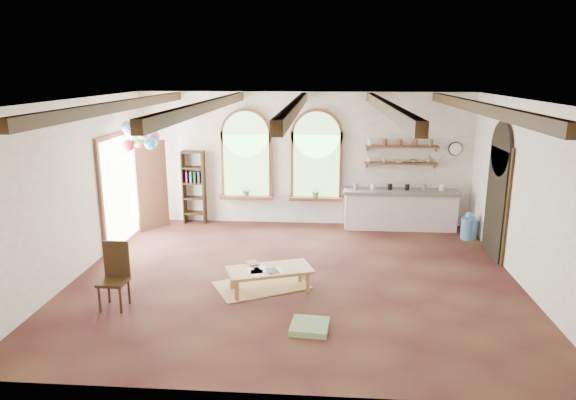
# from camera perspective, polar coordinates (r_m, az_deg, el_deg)

# --- Properties ---
(floor) EXTENTS (8.00, 8.00, 0.00)m
(floor) POSITION_cam_1_polar(r_m,az_deg,el_deg) (9.52, 0.80, -8.60)
(floor) COLOR brown
(floor) RESTS_ON ground
(ceiling_beams) EXTENTS (6.20, 6.80, 0.18)m
(ceiling_beams) POSITION_cam_1_polar(r_m,az_deg,el_deg) (8.79, 0.87, 10.36)
(ceiling_beams) COLOR #352411
(ceiling_beams) RESTS_ON ceiling
(window_left) EXTENTS (1.30, 0.28, 2.20)m
(window_left) POSITION_cam_1_polar(r_m,az_deg,el_deg) (12.50, -4.65, 4.72)
(window_left) COLOR brown
(window_left) RESTS_ON floor
(window_right) EXTENTS (1.30, 0.28, 2.20)m
(window_right) POSITION_cam_1_polar(r_m,az_deg,el_deg) (12.36, 3.19, 4.63)
(window_right) COLOR brown
(window_right) RESTS_ON floor
(left_doorway) EXTENTS (0.10, 1.90, 2.50)m
(left_doorway) POSITION_cam_1_polar(r_m,az_deg,el_deg) (11.74, -18.23, 1.01)
(left_doorway) COLOR brown
(left_doorway) RESTS_ON floor
(right_doorway) EXTENTS (0.10, 1.30, 2.40)m
(right_doorway) POSITION_cam_1_polar(r_m,az_deg,el_deg) (11.12, 22.10, -0.31)
(right_doorway) COLOR black
(right_doorway) RESTS_ON floor
(kitchen_counter) EXTENTS (2.68, 0.62, 0.94)m
(kitchen_counter) POSITION_cam_1_polar(r_m,az_deg,el_deg) (12.51, 12.30, -0.99)
(kitchen_counter) COLOR silver
(kitchen_counter) RESTS_ON floor
(wall_shelf_lower) EXTENTS (1.70, 0.24, 0.04)m
(wall_shelf_lower) POSITION_cam_1_polar(r_m,az_deg,el_deg) (12.45, 12.45, 4.00)
(wall_shelf_lower) COLOR brown
(wall_shelf_lower) RESTS_ON wall_back
(wall_shelf_upper) EXTENTS (1.70, 0.24, 0.04)m
(wall_shelf_upper) POSITION_cam_1_polar(r_m,az_deg,el_deg) (12.39, 12.55, 5.82)
(wall_shelf_upper) COLOR brown
(wall_shelf_upper) RESTS_ON wall_back
(wall_clock) EXTENTS (0.32, 0.04, 0.32)m
(wall_clock) POSITION_cam_1_polar(r_m,az_deg,el_deg) (12.70, 18.10, 5.43)
(wall_clock) COLOR black
(wall_clock) RESTS_ON wall_back
(bookshelf) EXTENTS (0.53, 0.32, 1.80)m
(bookshelf) POSITION_cam_1_polar(r_m,az_deg,el_deg) (12.81, -10.41, 1.42)
(bookshelf) COLOR #352411
(bookshelf) RESTS_ON floor
(coffee_table) EXTENTS (1.56, 1.10, 0.41)m
(coffee_table) POSITION_cam_1_polar(r_m,az_deg,el_deg) (8.85, -2.05, -7.91)
(coffee_table) COLOR tan
(coffee_table) RESTS_ON floor
(side_chair) EXTENTS (0.43, 0.43, 1.06)m
(side_chair) POSITION_cam_1_polar(r_m,az_deg,el_deg) (8.74, -18.71, -9.37)
(side_chair) COLOR #352411
(side_chair) RESTS_ON floor
(floor_mat) EXTENTS (1.82, 1.57, 0.02)m
(floor_mat) POSITION_cam_1_polar(r_m,az_deg,el_deg) (9.19, -2.95, -9.44)
(floor_mat) COLOR tan
(floor_mat) RESTS_ON floor
(floor_cushion) EXTENTS (0.60, 0.60, 0.09)m
(floor_cushion) POSITION_cam_1_polar(r_m,az_deg,el_deg) (7.75, 2.43, -13.86)
(floor_cushion) COLOR gray
(floor_cushion) RESTS_ON floor
(water_jug_a) EXTENTS (0.32, 0.32, 0.63)m
(water_jug_a) POSITION_cam_1_polar(r_m,az_deg,el_deg) (12.20, 19.40, -2.89)
(water_jug_a) COLOR #5786BA
(water_jug_a) RESTS_ON floor
(water_jug_b) EXTENTS (0.29, 0.29, 0.56)m
(water_jug_b) POSITION_cam_1_polar(r_m,az_deg,el_deg) (12.30, 19.67, -2.91)
(water_jug_b) COLOR #5786BA
(water_jug_b) RESTS_ON floor
(balloon_cluster) EXTENTS (0.87, 0.91, 1.16)m
(balloon_cluster) POSITION_cam_1_polar(r_m,az_deg,el_deg) (11.44, -15.97, 6.89)
(balloon_cluster) COLOR white
(balloon_cluster) RESTS_ON floor
(table_book) EXTENTS (0.28, 0.31, 0.02)m
(table_book) POSITION_cam_1_polar(r_m,az_deg,el_deg) (9.04, -4.53, -7.06)
(table_book) COLOR olive
(table_book) RESTS_ON coffee_table
(tablet) EXTENTS (0.27, 0.31, 0.01)m
(tablet) POSITION_cam_1_polar(r_m,az_deg,el_deg) (8.73, -1.78, -7.84)
(tablet) COLOR black
(tablet) RESTS_ON coffee_table
(potted_plant_left) EXTENTS (0.27, 0.23, 0.30)m
(potted_plant_left) POSITION_cam_1_polar(r_m,az_deg,el_deg) (12.55, -4.65, 1.11)
(potted_plant_left) COLOR #598C4C
(potted_plant_left) RESTS_ON window_left
(potted_plant_right) EXTENTS (0.27, 0.23, 0.30)m
(potted_plant_right) POSITION_cam_1_polar(r_m,az_deg,el_deg) (12.41, 3.13, 0.98)
(potted_plant_right) COLOR #598C4C
(potted_plant_right) RESTS_ON window_right
(shelf_cup_a) EXTENTS (0.12, 0.10, 0.10)m
(shelf_cup_a) POSITION_cam_1_polar(r_m,az_deg,el_deg) (12.35, 9.01, 4.41)
(shelf_cup_a) COLOR white
(shelf_cup_a) RESTS_ON wall_shelf_lower
(shelf_cup_b) EXTENTS (0.10, 0.10, 0.09)m
(shelf_cup_b) POSITION_cam_1_polar(r_m,az_deg,el_deg) (12.39, 10.63, 4.35)
(shelf_cup_b) COLOR beige
(shelf_cup_b) RESTS_ON wall_shelf_lower
(shelf_bowl_a) EXTENTS (0.22, 0.22, 0.05)m
(shelf_bowl_a) POSITION_cam_1_polar(r_m,az_deg,el_deg) (12.43, 12.23, 4.22)
(shelf_bowl_a) COLOR beige
(shelf_bowl_a) RESTS_ON wall_shelf_lower
(shelf_bowl_b) EXTENTS (0.20, 0.20, 0.06)m
(shelf_bowl_b) POSITION_cam_1_polar(r_m,az_deg,el_deg) (12.49, 13.83, 4.19)
(shelf_bowl_b) COLOR #8C664C
(shelf_bowl_b) RESTS_ON wall_shelf_lower
(shelf_vase) EXTENTS (0.18, 0.18, 0.19)m
(shelf_vase) POSITION_cam_1_polar(r_m,az_deg,el_deg) (12.54, 15.43, 4.43)
(shelf_vase) COLOR slate
(shelf_vase) RESTS_ON wall_shelf_lower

